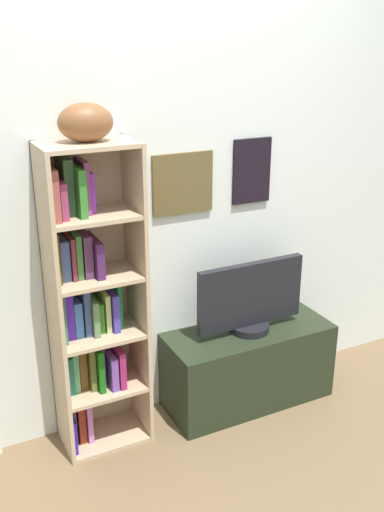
{
  "coord_description": "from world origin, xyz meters",
  "views": [
    {
      "loc": [
        -1.11,
        -1.52,
        1.99
      ],
      "look_at": [
        0.07,
        0.85,
        0.98
      ],
      "focal_mm": 40.82,
      "sensor_mm": 36.0,
      "label": 1
    }
  ],
  "objects_px": {
    "bookshelf": "(88,304)",
    "tv_stand": "(248,365)",
    "television": "(251,299)",
    "football": "(86,122)"
  },
  "relations": [
    {
      "from": "bookshelf",
      "to": "tv_stand",
      "type": "bearing_deg",
      "value": -5.14
    },
    {
      "from": "bookshelf",
      "to": "television",
      "type": "height_order",
      "value": "bookshelf"
    },
    {
      "from": "television",
      "to": "football",
      "type": "bearing_deg",
      "value": 176.99
    },
    {
      "from": "football",
      "to": "television",
      "type": "relative_size",
      "value": 0.38
    },
    {
      "from": "bookshelf",
      "to": "football",
      "type": "bearing_deg",
      "value": -43.28
    },
    {
      "from": "tv_stand",
      "to": "television",
      "type": "xyz_separation_m",
      "value": [
        0.0,
        0.0,
        0.42
      ]
    },
    {
      "from": "tv_stand",
      "to": "television",
      "type": "height_order",
      "value": "television"
    },
    {
      "from": "football",
      "to": "television",
      "type": "bearing_deg",
      "value": -3.01
    },
    {
      "from": "bookshelf",
      "to": "television",
      "type": "bearing_deg",
      "value": -5.06
    },
    {
      "from": "football",
      "to": "tv_stand",
      "type": "relative_size",
      "value": 0.25
    }
  ]
}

